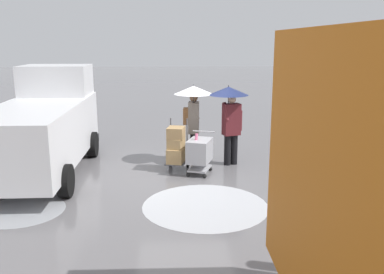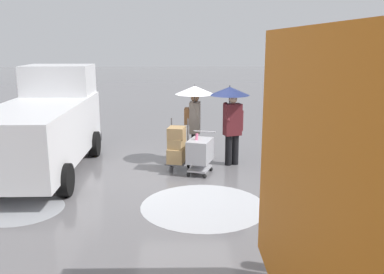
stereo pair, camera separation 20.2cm
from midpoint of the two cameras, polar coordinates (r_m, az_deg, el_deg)
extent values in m
plane|color=slate|center=(10.59, -1.53, -5.02)|extent=(90.00, 90.00, 0.00)
cylinder|color=silver|center=(8.60, 1.13, -9.35)|extent=(2.56, 2.56, 0.01)
cylinder|color=#999BA0|center=(9.06, -22.83, -9.22)|extent=(1.69, 1.69, 0.01)
cube|color=white|center=(10.97, -20.61, 0.51)|extent=(2.00, 5.22, 1.40)
cube|color=white|center=(12.62, -18.47, 7.36)|extent=(1.85, 1.42, 0.84)
cube|color=black|center=(13.40, -17.42, 4.25)|extent=(1.66, 0.07, 0.63)
cube|color=#232326|center=(13.63, -17.09, -0.10)|extent=(1.96, 0.18, 0.24)
cylinder|color=black|center=(12.92, -22.41, -1.04)|extent=(0.25, 0.72, 0.72)
cylinder|color=black|center=(12.41, -13.85, -0.97)|extent=(0.25, 0.72, 0.72)
cylinder|color=black|center=(9.39, -17.44, -5.71)|extent=(0.25, 0.72, 0.72)
cube|color=#B2B2B7|center=(10.43, 0.49, -1.87)|extent=(0.74, 0.89, 0.56)
cube|color=#B2B2B7|center=(10.55, 0.48, -4.28)|extent=(0.67, 0.80, 0.04)
cylinder|color=#B2B2B7|center=(10.73, 1.08, 0.75)|extent=(0.56, 0.23, 0.04)
sphere|color=black|center=(10.25, 1.16, -5.34)|extent=(0.10, 0.10, 0.10)
sphere|color=black|center=(10.36, -1.08, -5.14)|extent=(0.10, 0.10, 0.10)
sphere|color=black|center=(10.81, 1.97, -4.36)|extent=(0.10, 0.10, 0.10)
sphere|color=black|center=(10.91, -0.15, -4.19)|extent=(0.10, 0.10, 0.10)
cylinder|color=#E0668E|center=(10.33, -0.08, -1.44)|extent=(0.16, 0.29, 0.69)
cube|color=#515156|center=(10.80, -2.69, -3.47)|extent=(0.63, 0.71, 0.03)
cylinder|color=#515156|center=(10.89, -1.20, -0.33)|extent=(0.04, 0.04, 1.10)
cylinder|color=#515156|center=(11.00, -3.43, -0.22)|extent=(0.04, 0.04, 1.10)
cylinder|color=black|center=(11.06, -1.08, -3.69)|extent=(0.10, 0.21, 0.20)
cylinder|color=black|center=(11.17, -3.48, -3.53)|extent=(0.10, 0.21, 0.20)
cube|color=tan|center=(10.75, -2.70, -2.45)|extent=(0.53, 0.67, 0.37)
cube|color=tan|center=(10.67, -2.72, -0.83)|extent=(0.50, 0.58, 0.26)
cube|color=#A37F51|center=(10.61, -2.74, 0.59)|extent=(0.50, 0.55, 0.28)
cylinder|color=black|center=(11.62, -0.25, -1.28)|extent=(0.18, 0.18, 0.82)
cylinder|color=black|center=(11.43, -0.30, -1.52)|extent=(0.18, 0.18, 0.82)
cube|color=slate|center=(11.35, -0.28, 2.67)|extent=(0.33, 0.47, 0.84)
sphere|color=#8C6647|center=(11.26, -0.28, 5.37)|extent=(0.22, 0.22, 0.22)
cylinder|color=slate|center=(11.61, -0.21, 2.65)|extent=(0.10, 0.10, 0.55)
cylinder|color=slate|center=(11.13, -0.23, 3.61)|extent=(0.31, 0.13, 0.50)
cylinder|color=#333338|center=(11.19, -0.31, 4.49)|extent=(0.02, 0.02, 0.86)
cone|color=white|center=(11.14, -0.31, 6.42)|extent=(1.04, 1.04, 0.22)
sphere|color=#333338|center=(11.12, -0.31, 7.09)|extent=(0.04, 0.04, 0.04)
cube|color=brown|center=(11.35, -1.29, 2.87)|extent=(0.19, 0.32, 0.44)
cylinder|color=black|center=(11.34, 5.26, -1.69)|extent=(0.18, 0.18, 0.82)
cylinder|color=black|center=(11.26, 4.34, -1.78)|extent=(0.18, 0.18, 0.82)
cube|color=#5B1E23|center=(11.12, 4.88, 2.41)|extent=(0.50, 0.39, 0.84)
sphere|color=beige|center=(11.04, 4.93, 5.16)|extent=(0.22, 0.22, 0.22)
cylinder|color=#5B1E23|center=(11.24, 6.08, 2.24)|extent=(0.10, 0.10, 0.55)
cylinder|color=#5B1E23|center=(10.99, 4.09, 3.46)|extent=(0.18, 0.32, 0.50)
cylinder|color=#333338|center=(11.02, 4.44, 4.32)|extent=(0.02, 0.02, 0.86)
cone|color=navy|center=(10.97, 4.48, 6.28)|extent=(1.04, 1.04, 0.22)
sphere|color=#333338|center=(10.95, 4.49, 6.96)|extent=(0.04, 0.04, 0.04)
camera|label=1|loc=(0.10, -90.59, -0.13)|focal=39.16mm
camera|label=2|loc=(0.10, 89.41, 0.13)|focal=39.16mm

